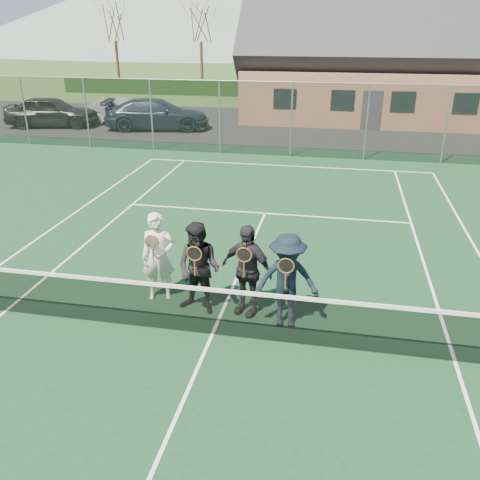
{
  "coord_description": "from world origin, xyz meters",
  "views": [
    {
      "loc": [
        1.96,
        -7.44,
        5.15
      ],
      "look_at": [
        0.21,
        1.5,
        1.25
      ],
      "focal_mm": 38.0,
      "sensor_mm": 36.0,
      "label": 1
    }
  ],
  "objects_px": {
    "player_a": "(158,257)",
    "player_c": "(247,270)",
    "car_c": "(157,114)",
    "clubhouse": "(383,46)",
    "tennis_net": "(212,309)",
    "player_b": "(199,269)",
    "car_a": "(51,112)",
    "player_d": "(287,281)",
    "car_b": "(125,112)"
  },
  "relations": [
    {
      "from": "tennis_net",
      "to": "player_a",
      "type": "xyz_separation_m",
      "value": [
        -1.35,
        1.12,
        0.38
      ]
    },
    {
      "from": "car_a",
      "to": "car_b",
      "type": "distance_m",
      "value": 3.86
    },
    {
      "from": "player_b",
      "to": "tennis_net",
      "type": "bearing_deg",
      "value": -60.91
    },
    {
      "from": "car_a",
      "to": "clubhouse",
      "type": "bearing_deg",
      "value": -81.42
    },
    {
      "from": "car_c",
      "to": "player_d",
      "type": "bearing_deg",
      "value": -164.16
    },
    {
      "from": "player_c",
      "to": "player_a",
      "type": "bearing_deg",
      "value": 172.69
    },
    {
      "from": "player_d",
      "to": "tennis_net",
      "type": "bearing_deg",
      "value": -154.48
    },
    {
      "from": "player_b",
      "to": "player_d",
      "type": "relative_size",
      "value": 1.0
    },
    {
      "from": "car_c",
      "to": "clubhouse",
      "type": "relative_size",
      "value": 0.35
    },
    {
      "from": "car_b",
      "to": "player_b",
      "type": "xyz_separation_m",
      "value": [
        9.11,
        -18.06,
        0.22
      ]
    },
    {
      "from": "tennis_net",
      "to": "player_b",
      "type": "xyz_separation_m",
      "value": [
        -0.43,
        0.77,
        0.38
      ]
    },
    {
      "from": "car_a",
      "to": "player_b",
      "type": "height_order",
      "value": "player_b"
    },
    {
      "from": "car_a",
      "to": "car_c",
      "type": "distance_m",
      "value": 5.8
    },
    {
      "from": "clubhouse",
      "to": "player_b",
      "type": "height_order",
      "value": "clubhouse"
    },
    {
      "from": "player_b",
      "to": "player_d",
      "type": "distance_m",
      "value": 1.68
    },
    {
      "from": "car_a",
      "to": "player_d",
      "type": "distance_m",
      "value": 22.42
    },
    {
      "from": "car_b",
      "to": "player_b",
      "type": "relative_size",
      "value": 2.37
    },
    {
      "from": "car_c",
      "to": "tennis_net",
      "type": "distance_m",
      "value": 19.57
    },
    {
      "from": "car_c",
      "to": "player_d",
      "type": "relative_size",
      "value": 2.99
    },
    {
      "from": "car_b",
      "to": "player_a",
      "type": "height_order",
      "value": "player_a"
    },
    {
      "from": "tennis_net",
      "to": "player_b",
      "type": "relative_size",
      "value": 6.49
    },
    {
      "from": "car_c",
      "to": "player_c",
      "type": "distance_m",
      "value": 18.94
    },
    {
      "from": "car_b",
      "to": "player_d",
      "type": "height_order",
      "value": "player_d"
    },
    {
      "from": "car_a",
      "to": "player_d",
      "type": "height_order",
      "value": "player_d"
    },
    {
      "from": "car_a",
      "to": "player_d",
      "type": "relative_size",
      "value": 2.62
    },
    {
      "from": "tennis_net",
      "to": "player_d",
      "type": "distance_m",
      "value": 1.43
    },
    {
      "from": "player_d",
      "to": "car_b",
      "type": "bearing_deg",
      "value": 120.58
    },
    {
      "from": "car_a",
      "to": "player_a",
      "type": "height_order",
      "value": "player_a"
    },
    {
      "from": "clubhouse",
      "to": "player_c",
      "type": "xyz_separation_m",
      "value": [
        -3.54,
        -23.11,
        -3.07
      ]
    },
    {
      "from": "player_a",
      "to": "player_c",
      "type": "height_order",
      "value": "same"
    },
    {
      "from": "car_a",
      "to": "player_d",
      "type": "bearing_deg",
      "value": -151.25
    },
    {
      "from": "player_b",
      "to": "car_c",
      "type": "bearing_deg",
      "value": 112.03
    },
    {
      "from": "car_c",
      "to": "player_d",
      "type": "height_order",
      "value": "player_d"
    },
    {
      "from": "car_a",
      "to": "player_a",
      "type": "xyz_separation_m",
      "value": [
        11.88,
        -16.59,
        0.12
      ]
    },
    {
      "from": "car_a",
      "to": "clubhouse",
      "type": "xyz_separation_m",
      "value": [
        17.23,
        6.29,
        3.19
      ]
    },
    {
      "from": "player_a",
      "to": "player_d",
      "type": "xyz_separation_m",
      "value": [
        2.6,
        -0.53,
        -0.0
      ]
    },
    {
      "from": "car_b",
      "to": "clubhouse",
      "type": "height_order",
      "value": "clubhouse"
    },
    {
      "from": "player_d",
      "to": "player_a",
      "type": "bearing_deg",
      "value": 168.45
    },
    {
      "from": "clubhouse",
      "to": "car_c",
      "type": "bearing_deg",
      "value": -152.74
    },
    {
      "from": "player_a",
      "to": "player_b",
      "type": "xyz_separation_m",
      "value": [
        0.93,
        -0.35,
        -0.0
      ]
    },
    {
      "from": "clubhouse",
      "to": "player_c",
      "type": "bearing_deg",
      "value": -98.72
    },
    {
      "from": "player_a",
      "to": "tennis_net",
      "type": "bearing_deg",
      "value": -39.66
    },
    {
      "from": "tennis_net",
      "to": "player_b",
      "type": "distance_m",
      "value": 0.96
    },
    {
      "from": "car_a",
      "to": "car_c",
      "type": "xyz_separation_m",
      "value": [
        5.79,
        0.39,
        -0.02
      ]
    },
    {
      "from": "tennis_net",
      "to": "player_a",
      "type": "height_order",
      "value": "player_a"
    },
    {
      "from": "car_a",
      "to": "tennis_net",
      "type": "height_order",
      "value": "car_a"
    },
    {
      "from": "player_a",
      "to": "player_c",
      "type": "relative_size",
      "value": 1.0
    },
    {
      "from": "car_a",
      "to": "car_c",
      "type": "bearing_deg",
      "value": -97.59
    },
    {
      "from": "clubhouse",
      "to": "player_a",
      "type": "relative_size",
      "value": 8.67
    },
    {
      "from": "car_b",
      "to": "tennis_net",
      "type": "relative_size",
      "value": 0.37
    }
  ]
}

